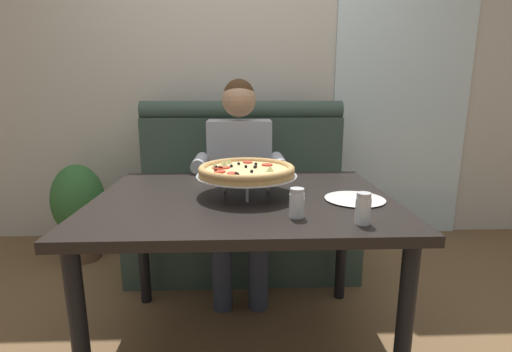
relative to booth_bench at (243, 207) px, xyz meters
The scene contains 12 objects.
ground_plane 1.04m from the booth_bench, 90.00° to the right, with size 16.00×16.00×0.00m, color brown.
back_wall_with_window 1.15m from the booth_bench, 90.00° to the left, with size 6.00×0.12×2.80m, color beige.
window_panel 1.71m from the booth_bench, 21.01° to the left, with size 1.10×0.02×2.80m, color white.
booth_bench is the anchor object (origin of this frame).
dining_table 1.00m from the booth_bench, 90.00° to the right, with size 1.28×0.98×0.75m.
diner_main 0.41m from the booth_bench, 93.96° to the right, with size 0.54×0.64×1.27m.
pizza 1.04m from the booth_bench, 89.10° to the right, with size 0.44×0.44×0.14m.
shaker_pepper_flakes 1.32m from the booth_bench, 81.19° to the right, with size 0.06×0.06×0.11m.
shaker_parmesan 1.44m from the booth_bench, 72.78° to the right, with size 0.05×0.05×0.11m.
plate_near_left 1.20m from the booth_bench, 65.61° to the right, with size 0.25×0.25×0.02m.
patio_chair 1.65m from the booth_bench, 43.34° to the left, with size 0.41×0.40×0.86m.
potted_plant 1.17m from the booth_bench, behind, with size 0.36×0.36×0.70m.
Camera 1 is at (-0.01, -1.58, 1.20)m, focal length 26.29 mm.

